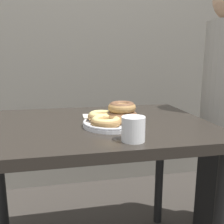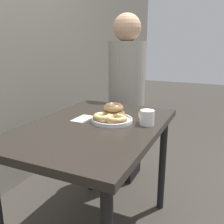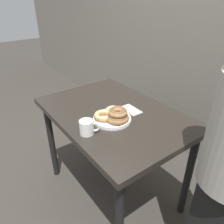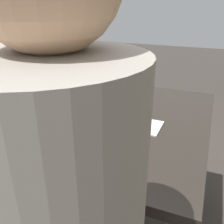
# 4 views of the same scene
# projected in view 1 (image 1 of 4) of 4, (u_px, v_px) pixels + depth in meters

# --- Properties ---
(wall_back) EXTENTS (8.00, 0.05, 2.60)m
(wall_back) POSITION_uv_depth(u_px,v_px,m) (74.00, 24.00, 1.89)
(wall_back) COLOR slate
(wall_back) RESTS_ON ground_plane
(dining_table) EXTENTS (1.05, 0.73, 0.77)m
(dining_table) POSITION_uv_depth(u_px,v_px,m) (90.00, 143.00, 1.12)
(dining_table) COLOR #28231E
(dining_table) RESTS_ON ground_plane
(donut_plate) EXTENTS (0.25, 0.24, 0.10)m
(donut_plate) POSITION_uv_depth(u_px,v_px,m) (113.00, 117.00, 1.04)
(donut_plate) COLOR white
(donut_plate) RESTS_ON dining_table
(coffee_mug) EXTENTS (0.09, 0.11, 0.09)m
(coffee_mug) POSITION_uv_depth(u_px,v_px,m) (134.00, 128.00, 0.85)
(coffee_mug) COLOR white
(coffee_mug) RESTS_ON dining_table
(napkin) EXTENTS (0.15, 0.09, 0.01)m
(napkin) POSITION_uv_depth(u_px,v_px,m) (99.00, 116.00, 1.21)
(napkin) COLOR beige
(napkin) RESTS_ON dining_table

